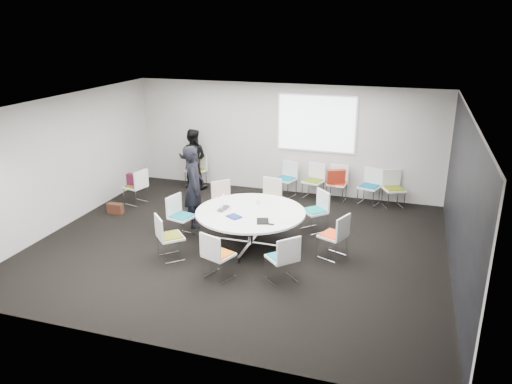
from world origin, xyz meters
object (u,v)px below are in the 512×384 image
(chair_back_e, at_px, (393,196))
(chair_back_c, at_px, (337,190))
(chair_back_d, at_px, (369,193))
(cup, at_px, (258,202))
(laptop, at_px, (226,209))
(chair_ring_b, at_px, (315,219))
(conference_table, at_px, (251,221))
(chair_ring_g, at_px, (218,264))
(chair_ring_d, at_px, (225,209))
(chair_back_b, at_px, (313,188))
(person_main, at_px, (194,187))
(chair_ring_e, at_px, (182,224))
(person_back, at_px, (193,159))
(chair_ring_c, at_px, (269,205))
(chair_ring_a, at_px, (333,244))
(chair_spare_left, at_px, (136,193))
(chair_ring_h, at_px, (282,267))
(brown_bag, at_px, (115,208))
(chair_person_back, at_px, (196,176))
(chair_ring_f, at_px, (170,245))
(maroon_bag, at_px, (135,180))
(chair_back_a, at_px, (286,185))

(chair_back_e, bearing_deg, chair_back_c, -26.04)
(chair_back_d, relative_size, cup, 9.78)
(chair_back_c, distance_m, cup, 3.01)
(chair_back_c, distance_m, laptop, 3.67)
(chair_ring_b, height_order, cup, chair_ring_b)
(conference_table, relative_size, chair_ring_g, 2.45)
(conference_table, height_order, chair_ring_d, chair_ring_d)
(chair_back_b, relative_size, person_main, 0.49)
(chair_ring_d, height_order, chair_back_d, same)
(chair_ring_e, relative_size, person_back, 0.55)
(chair_ring_d, bearing_deg, chair_back_c, 177.77)
(chair_ring_c, bearing_deg, chair_ring_a, 143.33)
(chair_ring_g, height_order, chair_spare_left, same)
(chair_spare_left, bearing_deg, person_main, -99.09)
(laptop, bearing_deg, chair_ring_h, -123.29)
(brown_bag, bearing_deg, chair_ring_b, 5.03)
(chair_person_back, bearing_deg, chair_spare_left, 86.14)
(conference_table, bearing_deg, chair_ring_f, -140.92)
(chair_ring_e, bearing_deg, chair_back_c, 153.97)
(chair_ring_h, xyz_separation_m, chair_spare_left, (-4.39, 2.65, 0.00))
(chair_ring_e, bearing_deg, chair_ring_g, 58.46)
(cup, bearing_deg, brown_bag, 175.72)
(chair_back_d, bearing_deg, chair_ring_b, 81.95)
(chair_ring_b, height_order, chair_back_b, same)
(chair_ring_d, relative_size, chair_back_c, 1.00)
(person_back, bearing_deg, laptop, 118.45)
(chair_ring_c, relative_size, person_back, 0.55)
(chair_ring_d, height_order, laptop, chair_ring_d)
(chair_ring_d, relative_size, chair_ring_f, 1.00)
(laptop, relative_size, cup, 3.78)
(chair_back_e, height_order, chair_person_back, same)
(chair_person_back, bearing_deg, chair_back_b, -158.43)
(chair_ring_f, distance_m, chair_ring_g, 1.22)
(maroon_bag, relative_size, brown_bag, 1.11)
(chair_spare_left, bearing_deg, cup, -92.30)
(chair_ring_c, bearing_deg, chair_ring_b, 163.84)
(chair_ring_a, relative_size, chair_back_e, 1.00)
(chair_spare_left, bearing_deg, chair_back_c, -55.75)
(chair_ring_f, bearing_deg, chair_back_a, 120.40)
(chair_ring_c, xyz_separation_m, chair_ring_h, (1.06, -2.82, 0.00))
(chair_back_a, bearing_deg, person_main, 79.03)
(chair_ring_b, height_order, chair_ring_e, same)
(chair_ring_c, height_order, chair_back_c, same)
(chair_ring_d, bearing_deg, person_back, -95.05)
(chair_back_d, bearing_deg, laptop, 68.78)
(chair_ring_a, relative_size, brown_bag, 2.44)
(person_main, bearing_deg, maroon_bag, 44.75)
(chair_ring_b, relative_size, brown_bag, 2.44)
(person_main, bearing_deg, chair_ring_d, -69.45)
(conference_table, distance_m, laptop, 0.54)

